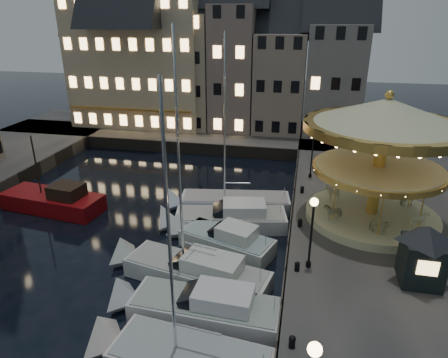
% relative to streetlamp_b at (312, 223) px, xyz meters
% --- Properties ---
extents(ground, '(160.00, 160.00, 0.00)m').
position_rel_streetlamp_b_xyz_m(ground, '(-7.20, -1.00, -4.02)').
color(ground, black).
rests_on(ground, ground).
extents(quay_east, '(16.00, 56.00, 1.30)m').
position_rel_streetlamp_b_xyz_m(quay_east, '(6.80, 5.00, -3.37)').
color(quay_east, '#474442').
rests_on(quay_east, ground).
extents(quay_north, '(44.00, 12.00, 1.30)m').
position_rel_streetlamp_b_xyz_m(quay_north, '(-15.20, 27.00, -3.37)').
color(quay_north, '#474442').
rests_on(quay_north, ground).
extents(quaywall_e, '(0.15, 44.00, 1.30)m').
position_rel_streetlamp_b_xyz_m(quaywall_e, '(-1.20, 5.00, -3.37)').
color(quaywall_e, '#47423A').
rests_on(quaywall_e, ground).
extents(quaywall_n, '(48.00, 0.15, 1.30)m').
position_rel_streetlamp_b_xyz_m(quaywall_n, '(-13.20, 21.00, -3.37)').
color(quaywall_n, '#47423A').
rests_on(quaywall_n, ground).
extents(streetlamp_b, '(0.44, 0.44, 4.17)m').
position_rel_streetlamp_b_xyz_m(streetlamp_b, '(0.00, 0.00, 0.00)').
color(streetlamp_b, black).
rests_on(streetlamp_b, quay_east).
extents(streetlamp_c, '(0.44, 0.44, 4.17)m').
position_rel_streetlamp_b_xyz_m(streetlamp_c, '(0.00, 13.50, 0.00)').
color(streetlamp_c, black).
rests_on(streetlamp_c, quay_east).
extents(bollard_a, '(0.30, 0.30, 0.57)m').
position_rel_streetlamp_b_xyz_m(bollard_a, '(-0.60, -6.00, -2.41)').
color(bollard_a, black).
rests_on(bollard_a, quay_east).
extents(bollard_b, '(0.30, 0.30, 0.57)m').
position_rel_streetlamp_b_xyz_m(bollard_b, '(-0.60, -0.50, -2.41)').
color(bollard_b, black).
rests_on(bollard_b, quay_east).
extents(bollard_c, '(0.30, 0.30, 0.57)m').
position_rel_streetlamp_b_xyz_m(bollard_c, '(-0.60, 4.50, -2.41)').
color(bollard_c, black).
rests_on(bollard_c, quay_east).
extents(bollard_d, '(0.30, 0.30, 0.57)m').
position_rel_streetlamp_b_xyz_m(bollard_d, '(-0.60, 10.00, -2.41)').
color(bollard_d, black).
rests_on(bollard_d, quay_east).
extents(townhouse_na, '(5.50, 8.00, 12.80)m').
position_rel_streetlamp_b_xyz_m(townhouse_na, '(-26.70, 29.00, 3.76)').
color(townhouse_na, gray).
rests_on(townhouse_na, quay_north).
extents(townhouse_nb, '(6.16, 8.00, 13.80)m').
position_rel_streetlamp_b_xyz_m(townhouse_nb, '(-21.25, 29.00, 4.26)').
color(townhouse_nb, gray).
rests_on(townhouse_nb, quay_north).
extents(townhouse_nc, '(6.82, 8.00, 14.80)m').
position_rel_streetlamp_b_xyz_m(townhouse_nc, '(-15.20, 29.00, 4.76)').
color(townhouse_nc, tan).
rests_on(townhouse_nc, quay_north).
extents(townhouse_nd, '(5.50, 8.00, 15.80)m').
position_rel_streetlamp_b_xyz_m(townhouse_nd, '(-9.45, 29.00, 5.26)').
color(townhouse_nd, gray).
rests_on(townhouse_nd, quay_north).
extents(townhouse_ne, '(6.16, 8.00, 12.80)m').
position_rel_streetlamp_b_xyz_m(townhouse_ne, '(-4.00, 29.00, 3.76)').
color(townhouse_ne, gray).
rests_on(townhouse_ne, quay_north).
extents(townhouse_nf, '(6.82, 8.00, 13.80)m').
position_rel_streetlamp_b_xyz_m(townhouse_nf, '(2.05, 29.00, 4.26)').
color(townhouse_nf, gray).
rests_on(townhouse_nf, quay_north).
extents(hotel_corner, '(17.60, 9.00, 16.80)m').
position_rel_streetlamp_b_xyz_m(hotel_corner, '(-21.20, 29.00, 5.76)').
color(hotel_corner, beige).
rests_on(hotel_corner, quay_north).
extents(motorboat_b, '(8.55, 2.80, 2.15)m').
position_rel_streetlamp_b_xyz_m(motorboat_b, '(-5.29, -3.73, -3.37)').
color(motorboat_b, silver).
rests_on(motorboat_b, ground).
extents(motorboat_c, '(9.45, 4.31, 12.53)m').
position_rel_streetlamp_b_xyz_m(motorboat_c, '(-6.51, -0.84, -3.34)').
color(motorboat_c, silver).
rests_on(motorboat_c, ground).
extents(motorboat_d, '(7.10, 4.40, 2.15)m').
position_rel_streetlamp_b_xyz_m(motorboat_d, '(-5.52, 2.86, -3.38)').
color(motorboat_d, silver).
rests_on(motorboat_d, ground).
extents(motorboat_e, '(8.97, 4.20, 2.15)m').
position_rel_streetlamp_b_xyz_m(motorboat_e, '(-5.85, 5.74, -3.37)').
color(motorboat_e, silver).
rests_on(motorboat_e, ground).
extents(motorboat_f, '(9.52, 3.82, 12.59)m').
position_rel_streetlamp_b_xyz_m(motorboat_f, '(-6.23, 8.62, -3.49)').
color(motorboat_f, silver).
rests_on(motorboat_f, ground).
extents(red_fishing_boat, '(8.26, 3.74, 6.09)m').
position_rel_streetlamp_b_xyz_m(red_fishing_boat, '(-19.43, 5.75, -3.31)').
color(red_fishing_boat, maroon).
rests_on(red_fishing_boat, ground).
extents(carousel, '(9.94, 9.94, 8.70)m').
position_rel_streetlamp_b_xyz_m(carousel, '(4.09, 6.51, 3.01)').
color(carousel, beige).
rests_on(carousel, quay_east).
extents(ticket_kiosk, '(3.16, 3.16, 3.70)m').
position_rel_streetlamp_b_xyz_m(ticket_kiosk, '(5.60, -0.17, -0.52)').
color(ticket_kiosk, black).
rests_on(ticket_kiosk, quay_east).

